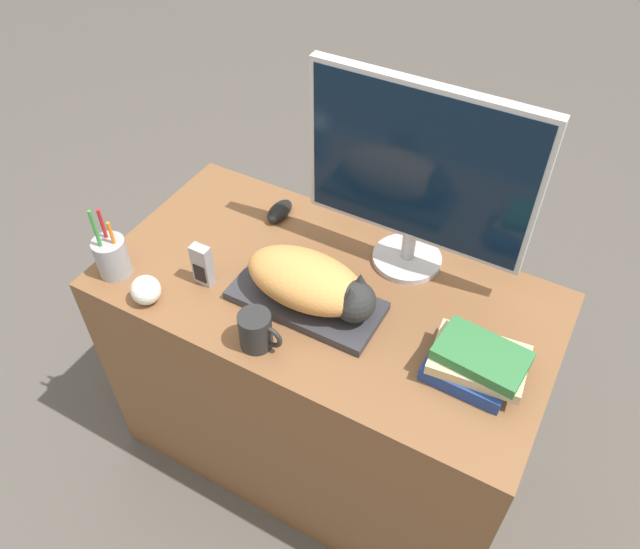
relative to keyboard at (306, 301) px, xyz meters
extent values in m
plane|color=#4C4742|center=(0.02, -0.24, -0.77)|extent=(12.00, 12.00, 0.00)
cube|color=brown|center=(0.02, 0.07, -0.39)|extent=(1.17, 0.61, 0.76)
cube|color=#2D2D33|center=(0.00, 0.00, 0.00)|extent=(0.38, 0.17, 0.02)
ellipsoid|color=#D18C47|center=(0.00, 0.00, 0.07)|extent=(0.31, 0.17, 0.12)
sphere|color=#262626|center=(0.13, 0.00, 0.07)|extent=(0.10, 0.10, 0.10)
cone|color=#262626|center=(0.13, -0.03, 0.12)|extent=(0.04, 0.04, 0.04)
cone|color=#262626|center=(0.13, 0.03, 0.12)|extent=(0.04, 0.04, 0.04)
cylinder|color=#B7B7BC|center=(0.16, 0.27, 0.00)|extent=(0.18, 0.18, 0.02)
cylinder|color=#B7B7BC|center=(0.16, 0.27, 0.05)|extent=(0.04, 0.04, 0.09)
cube|color=#B7B7BC|center=(0.16, 0.27, 0.29)|extent=(0.57, 0.03, 0.42)
cube|color=black|center=(0.16, 0.26, 0.29)|extent=(0.55, 0.01, 0.40)
ellipsoid|color=black|center=(-0.24, 0.26, 0.01)|extent=(0.05, 0.10, 0.04)
cylinder|color=black|center=(-0.04, -0.16, 0.04)|extent=(0.08, 0.08, 0.10)
torus|color=black|center=(0.00, -0.16, 0.04)|extent=(0.07, 0.01, 0.07)
cylinder|color=#939399|center=(-0.49, -0.14, 0.04)|extent=(0.08, 0.08, 0.11)
cylinder|color=orange|center=(-0.47, -0.14, 0.10)|extent=(0.01, 0.01, 0.13)
cylinder|color=#B21E1E|center=(-0.51, -0.13, 0.11)|extent=(0.01, 0.01, 0.15)
cylinder|color=#338C38|center=(-0.50, -0.16, 0.12)|extent=(0.01, 0.01, 0.17)
sphere|color=silver|center=(-0.35, -0.18, 0.03)|extent=(0.07, 0.07, 0.07)
cube|color=#99999E|center=(-0.27, -0.06, 0.05)|extent=(0.05, 0.03, 0.12)
cube|color=black|center=(-0.27, -0.07, 0.03)|extent=(0.03, 0.00, 0.05)
cube|color=navy|center=(0.43, 0.00, 0.01)|extent=(0.19, 0.17, 0.04)
cube|color=#C6B284|center=(0.44, 0.00, 0.04)|extent=(0.22, 0.17, 0.03)
cube|color=#2D6B38|center=(0.44, -0.01, 0.07)|extent=(0.20, 0.14, 0.03)
camera|label=1|loc=(0.54, -0.89, 1.15)|focal=35.00mm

